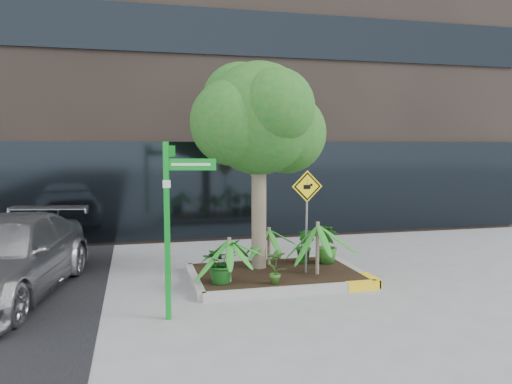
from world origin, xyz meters
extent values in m
plane|color=gray|center=(0.00, 0.00, 0.00)|extent=(80.00, 80.00, 0.00)
cube|color=#2D2621|center=(0.50, 8.50, 7.50)|extent=(18.00, 8.00, 15.00)
cube|color=#9E9E99|center=(0.20, 1.40, 0.07)|extent=(3.20, 0.15, 0.15)
cube|color=#9E9E99|center=(0.20, -0.80, 0.07)|extent=(3.20, 0.15, 0.15)
cube|color=#9E9E99|center=(-1.40, 0.30, 0.07)|extent=(0.15, 2.20, 0.15)
cube|color=#9E9E99|center=(1.80, 0.30, 0.07)|extent=(0.15, 2.20, 0.15)
cube|color=yellow|center=(1.50, -0.80, 0.07)|extent=(0.60, 0.17, 0.15)
cube|color=black|center=(0.20, 0.30, 0.12)|extent=(3.05, 2.05, 0.06)
cylinder|color=gray|center=(-0.05, 0.69, 1.38)|extent=(0.29, 0.29, 2.76)
cylinder|color=gray|center=(0.04, 0.69, 2.39)|extent=(0.52, 0.15, 0.90)
sphere|color=#195A1F|center=(-0.05, 0.69, 3.13)|extent=(2.21, 2.21, 2.21)
sphere|color=#195A1F|center=(0.59, 0.97, 2.85)|extent=(1.66, 1.66, 1.66)
sphere|color=#195A1F|center=(-0.60, 0.51, 3.03)|extent=(1.66, 1.66, 1.66)
sphere|color=#195A1F|center=(0.13, 0.14, 3.31)|extent=(1.47, 1.47, 1.47)
sphere|color=#195A1F|center=(-0.33, 1.15, 3.49)|extent=(1.56, 1.56, 1.56)
cylinder|color=gray|center=(0.91, -0.07, 0.65)|extent=(0.07, 0.07, 1.01)
cylinder|color=gray|center=(-0.83, -0.21, 0.55)|extent=(0.07, 0.07, 0.81)
cylinder|color=gray|center=(0.20, 0.85, 0.54)|extent=(0.07, 0.07, 0.78)
imported|color=#B6B5BA|center=(-4.67, 0.28, 0.68)|extent=(2.78, 4.98, 1.36)
imported|color=#164F17|center=(-0.99, -0.24, 0.53)|extent=(0.94, 0.94, 0.76)
imported|color=#27601D|center=(1.41, 0.71, 0.56)|extent=(0.64, 0.64, 0.81)
imported|color=#30611E|center=(-0.06, -0.55, 0.47)|extent=(0.34, 0.34, 0.64)
imported|color=#1E601B|center=(0.99, 0.85, 0.51)|extent=(0.56, 0.56, 0.72)
cube|color=#0E9A24|center=(-2.00, -1.50, 1.33)|extent=(0.09, 0.09, 2.65)
cube|color=#0E9A24|center=(-1.65, -1.59, 2.32)|extent=(0.72, 0.20, 0.17)
cube|color=#0E9A24|center=(-1.91, -1.15, 2.51)|extent=(0.20, 0.72, 0.17)
cube|color=white|center=(-1.65, -1.60, 2.32)|extent=(0.55, 0.14, 0.04)
cube|color=white|center=(-1.93, -1.15, 2.51)|extent=(0.14, 0.55, 0.04)
cube|color=white|center=(-2.00, -1.54, 2.04)|extent=(0.11, 0.03, 0.11)
cylinder|color=slate|center=(0.73, 0.06, 1.06)|extent=(0.04, 0.08, 1.82)
cube|color=yellow|center=(0.73, 0.05, 1.83)|extent=(0.61, 0.03, 0.61)
cube|color=black|center=(0.73, 0.03, 1.83)|extent=(0.54, 0.02, 0.54)
cube|color=yellow|center=(0.73, 0.03, 1.83)|extent=(0.46, 0.02, 0.46)
cube|color=black|center=(0.72, 0.03, 1.82)|extent=(0.14, 0.01, 0.08)
camera|label=1|loc=(-2.46, -8.88, 2.59)|focal=35.00mm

